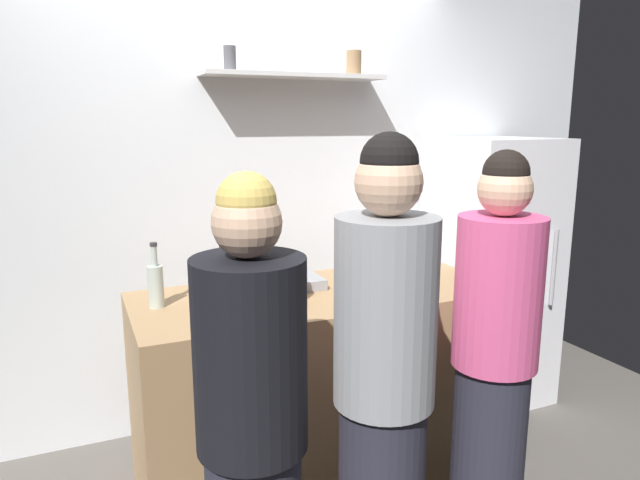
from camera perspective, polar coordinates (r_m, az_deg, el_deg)
back_wall_assembly at (r=3.30m, az=-7.80°, el=4.26°), size 4.80×0.32×2.60m
refrigerator at (r=3.74m, az=16.49°, el=-2.90°), size 0.63×0.67×1.63m
counter at (r=2.89m, az=0.00°, el=-14.06°), size 1.73×0.73×0.94m
baking_pan at (r=2.78m, az=-3.46°, el=-4.27°), size 0.34×0.24×0.05m
utensil_holder at (r=2.31m, az=-10.51°, el=-6.89°), size 0.09×0.09×0.22m
wine_bottle_pale_glass at (r=2.58m, az=-15.97°, el=-4.21°), size 0.07×0.07×0.29m
wine_bottle_amber_glass at (r=2.58m, az=-9.60°, el=-3.52°), size 0.07×0.07×0.31m
water_bottle_plastic at (r=2.53m, az=-2.84°, el=-4.26°), size 0.09×0.09×0.22m
person_grey_hoodie at (r=2.01m, az=6.33°, el=-14.50°), size 0.34×0.34×1.70m
person_blonde at (r=1.87m, az=-6.71°, el=-18.74°), size 0.34×0.34×1.59m
person_pink_top at (r=2.46m, az=16.86°, el=-10.95°), size 0.34×0.34×1.62m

